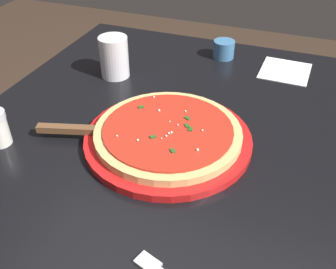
{
  "coord_description": "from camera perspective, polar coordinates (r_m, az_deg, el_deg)",
  "views": [
    {
      "loc": [
        0.64,
        0.26,
        1.22
      ],
      "look_at": [
        0.05,
        0.04,
        0.75
      ],
      "focal_mm": 41.76,
      "sensor_mm": 36.0,
      "label": 1
    }
  ],
  "objects": [
    {
      "name": "napkin_folded_right",
      "position": [
        1.11,
        16.72,
        8.89
      ],
      "size": [
        0.14,
        0.13,
        0.0
      ],
      "primitive_type": "cube",
      "rotation": [
        0.0,
        0.0,
        -0.03
      ],
      "color": "white",
      "rests_on": "restaurant_table"
    },
    {
      "name": "pizza_server",
      "position": [
        0.81,
        -11.57,
        0.54
      ],
      "size": [
        0.1,
        0.22,
        0.01
      ],
      "color": "silver",
      "rests_on": "serving_plate"
    },
    {
      "name": "restaurant_table",
      "position": [
        0.93,
        -1.17,
        -5.6
      ],
      "size": [
        0.97,
        0.82,
        0.73
      ],
      "color": "black",
      "rests_on": "ground_plane"
    },
    {
      "name": "pizza",
      "position": [
        0.78,
        0.0,
        0.33
      ],
      "size": [
        0.3,
        0.3,
        0.02
      ],
      "color": "#DBB26B",
      "rests_on": "serving_plate"
    },
    {
      "name": "cup_small_sauce",
      "position": [
        1.14,
        8.14,
        12.21
      ],
      "size": [
        0.06,
        0.06,
        0.05
      ],
      "primitive_type": "cylinder",
      "color": "teal",
      "rests_on": "restaurant_table"
    },
    {
      "name": "cup_tall_drink",
      "position": [
        1.02,
        -7.86,
        11.15
      ],
      "size": [
        0.07,
        0.07,
        0.11
      ],
      "primitive_type": "cylinder",
      "color": "silver",
      "rests_on": "restaurant_table"
    },
    {
      "name": "serving_plate",
      "position": [
        0.79,
        -0.0,
        -0.7
      ],
      "size": [
        0.34,
        0.34,
        0.02
      ],
      "primitive_type": "cylinder",
      "color": "red",
      "rests_on": "restaurant_table"
    }
  ]
}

